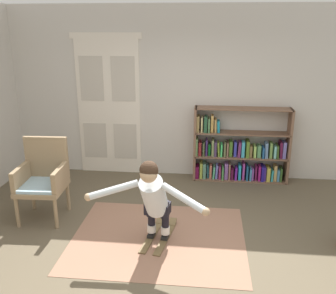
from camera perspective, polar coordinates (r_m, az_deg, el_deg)
The scene contains 8 objects.
ground_plane at distance 4.59m, azimuth -0.33°, elevation -15.98°, with size 7.20×7.20×0.00m, color brown.
back_wall at distance 6.50m, azimuth 2.25°, elevation 8.06°, with size 6.00×0.10×2.90m, color beige.
double_door at distance 6.69m, azimuth -8.93°, elevation 6.23°, with size 1.22×0.05×2.45m.
rug at distance 4.91m, azimuth -1.44°, elevation -13.51°, with size 2.16×1.79×0.01m, color #986C54.
bookshelf at distance 6.53m, azimuth 10.48°, elevation -0.77°, with size 1.60×0.30×1.27m.
wicker_chair at distance 5.45m, azimuth -18.33°, elevation -4.33°, with size 0.63×0.63×1.10m.
skis_pair at distance 4.92m, azimuth -1.34°, elevation -13.14°, with size 0.40×0.86×0.07m.
person_skier at distance 4.43m, azimuth -2.22°, elevation -7.31°, with size 1.42×0.77×1.08m.
Camera 1 is at (0.43, -3.79, 2.56)m, focal length 40.37 mm.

